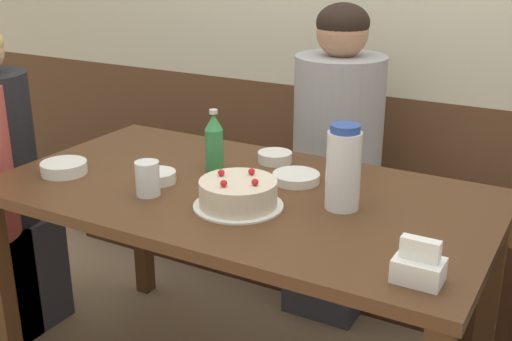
{
  "coord_description": "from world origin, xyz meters",
  "views": [
    {
      "loc": [
        0.94,
        -1.57,
        1.47
      ],
      "look_at": [
        0.02,
        0.05,
        0.79
      ],
      "focal_mm": 45.0,
      "sensor_mm": 36.0,
      "label": 1
    }
  ],
  "objects_px": {
    "person_pale_blue_shirt": "(0,195)",
    "bowl_soup_white": "(275,157)",
    "birthday_cake": "(238,194)",
    "water_pitcher": "(343,168)",
    "napkin_holder": "(419,266)",
    "bowl_side_dish": "(64,168)",
    "glass_water_tall": "(148,178)",
    "soju_bottle": "(214,142)",
    "bowl_sauce_shallow": "(296,178)",
    "bench_seat": "(338,239)",
    "person_grey_tee": "(336,168)",
    "bowl_rice_small": "(158,177)"
  },
  "relations": [
    {
      "from": "person_pale_blue_shirt",
      "to": "bowl_soup_white",
      "type": "bearing_deg",
      "value": 19.9
    },
    {
      "from": "birthday_cake",
      "to": "water_pitcher",
      "type": "bearing_deg",
      "value": 27.83
    },
    {
      "from": "water_pitcher",
      "to": "napkin_holder",
      "type": "relative_size",
      "value": 2.24
    },
    {
      "from": "bowl_side_dish",
      "to": "glass_water_tall",
      "type": "distance_m",
      "value": 0.36
    },
    {
      "from": "bowl_soup_white",
      "to": "person_pale_blue_shirt",
      "type": "xyz_separation_m",
      "value": [
        -0.99,
        -0.36,
        -0.21
      ]
    },
    {
      "from": "person_pale_blue_shirt",
      "to": "napkin_holder",
      "type": "bearing_deg",
      "value": -7.1
    },
    {
      "from": "soju_bottle",
      "to": "person_pale_blue_shirt",
      "type": "relative_size",
      "value": 0.17
    },
    {
      "from": "napkin_holder",
      "to": "bowl_side_dish",
      "type": "bearing_deg",
      "value": 174.08
    },
    {
      "from": "napkin_holder",
      "to": "bowl_sauce_shallow",
      "type": "relative_size",
      "value": 0.74
    },
    {
      "from": "birthday_cake",
      "to": "soju_bottle",
      "type": "height_order",
      "value": "soju_bottle"
    },
    {
      "from": "glass_water_tall",
      "to": "napkin_holder",
      "type": "bearing_deg",
      "value": -7.57
    },
    {
      "from": "birthday_cake",
      "to": "bowl_soup_white",
      "type": "distance_m",
      "value": 0.41
    },
    {
      "from": "bench_seat",
      "to": "person_grey_tee",
      "type": "xyz_separation_m",
      "value": [
        0.04,
        -0.16,
        0.39
      ]
    },
    {
      "from": "bench_seat",
      "to": "napkin_holder",
      "type": "relative_size",
      "value": 24.17
    },
    {
      "from": "person_pale_blue_shirt",
      "to": "person_grey_tee",
      "type": "distance_m",
      "value": 1.31
    },
    {
      "from": "soju_bottle",
      "to": "bowl_side_dish",
      "type": "height_order",
      "value": "soju_bottle"
    },
    {
      "from": "bowl_sauce_shallow",
      "to": "glass_water_tall",
      "type": "distance_m",
      "value": 0.46
    },
    {
      "from": "bench_seat",
      "to": "soju_bottle",
      "type": "distance_m",
      "value": 0.97
    },
    {
      "from": "bowl_rice_small",
      "to": "glass_water_tall",
      "type": "height_order",
      "value": "glass_water_tall"
    },
    {
      "from": "water_pitcher",
      "to": "bowl_rice_small",
      "type": "xyz_separation_m",
      "value": [
        -0.58,
        -0.09,
        -0.1
      ]
    },
    {
      "from": "bench_seat",
      "to": "bowl_side_dish",
      "type": "xyz_separation_m",
      "value": [
        -0.58,
        -0.99,
        0.54
      ]
    },
    {
      "from": "bowl_rice_small",
      "to": "glass_water_tall",
      "type": "distance_m",
      "value": 0.11
    },
    {
      "from": "bench_seat",
      "to": "water_pitcher",
      "type": "relative_size",
      "value": 10.77
    },
    {
      "from": "napkin_holder",
      "to": "bowl_side_dish",
      "type": "xyz_separation_m",
      "value": [
        -1.21,
        0.13,
        -0.02
      ]
    },
    {
      "from": "water_pitcher",
      "to": "glass_water_tall",
      "type": "height_order",
      "value": "water_pitcher"
    },
    {
      "from": "water_pitcher",
      "to": "person_pale_blue_shirt",
      "type": "relative_size",
      "value": 0.21
    },
    {
      "from": "person_grey_tee",
      "to": "bowl_soup_white",
      "type": "bearing_deg",
      "value": -9.95
    },
    {
      "from": "bowl_side_dish",
      "to": "bowl_sauce_shallow",
      "type": "relative_size",
      "value": 1.0
    },
    {
      "from": "birthday_cake",
      "to": "bowl_soup_white",
      "type": "relative_size",
      "value": 2.21
    },
    {
      "from": "napkin_holder",
      "to": "bench_seat",
      "type": "bearing_deg",
      "value": 119.48
    },
    {
      "from": "bench_seat",
      "to": "person_pale_blue_shirt",
      "type": "relative_size",
      "value": 2.24
    },
    {
      "from": "person_pale_blue_shirt",
      "to": "bowl_rice_small",
      "type": "bearing_deg",
      "value": 0.5
    },
    {
      "from": "birthday_cake",
      "to": "glass_water_tall",
      "type": "distance_m",
      "value": 0.29
    },
    {
      "from": "person_pale_blue_shirt",
      "to": "soju_bottle",
      "type": "bearing_deg",
      "value": 12.74
    },
    {
      "from": "glass_water_tall",
      "to": "person_pale_blue_shirt",
      "type": "xyz_separation_m",
      "value": [
        -0.8,
        0.09,
        -0.25
      ]
    },
    {
      "from": "birthday_cake",
      "to": "napkin_holder",
      "type": "height_order",
      "value": "napkin_holder"
    },
    {
      "from": "birthday_cake",
      "to": "glass_water_tall",
      "type": "height_order",
      "value": "glass_water_tall"
    },
    {
      "from": "bench_seat",
      "to": "person_grey_tee",
      "type": "bearing_deg",
      "value": -75.36
    },
    {
      "from": "bowl_soup_white",
      "to": "bowl_sauce_shallow",
      "type": "bearing_deg",
      "value": -42.7
    },
    {
      "from": "water_pitcher",
      "to": "bowl_soup_white",
      "type": "distance_m",
      "value": 0.45
    },
    {
      "from": "birthday_cake",
      "to": "bowl_side_dish",
      "type": "relative_size",
      "value": 1.74
    },
    {
      "from": "birthday_cake",
      "to": "bowl_side_dish",
      "type": "height_order",
      "value": "birthday_cake"
    },
    {
      "from": "bowl_soup_white",
      "to": "soju_bottle",
      "type": "bearing_deg",
      "value": -129.83
    },
    {
      "from": "bench_seat",
      "to": "soju_bottle",
      "type": "height_order",
      "value": "soju_bottle"
    },
    {
      "from": "bench_seat",
      "to": "person_pale_blue_shirt",
      "type": "bearing_deg",
      "value": -138.21
    },
    {
      "from": "bowl_soup_white",
      "to": "bowl_sauce_shallow",
      "type": "height_order",
      "value": "bowl_soup_white"
    },
    {
      "from": "water_pitcher",
      "to": "person_grey_tee",
      "type": "height_order",
      "value": "person_grey_tee"
    },
    {
      "from": "bowl_soup_white",
      "to": "birthday_cake",
      "type": "bearing_deg",
      "value": -77.14
    },
    {
      "from": "napkin_holder",
      "to": "water_pitcher",
      "type": "bearing_deg",
      "value": 135.14
    },
    {
      "from": "birthday_cake",
      "to": "bowl_rice_small",
      "type": "xyz_separation_m",
      "value": [
        -0.32,
        0.04,
        -0.02
      ]
    }
  ]
}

